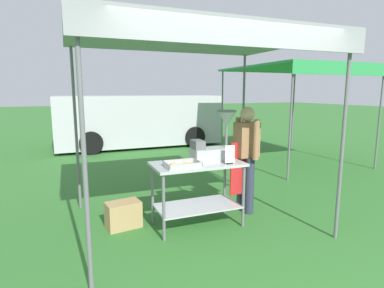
{
  "coord_description": "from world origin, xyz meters",
  "views": [
    {
      "loc": [
        -1.59,
        -2.58,
        1.83
      ],
      "look_at": [
        0.0,
        1.39,
        1.11
      ],
      "focal_mm": 29.22,
      "sensor_mm": 36.0,
      "label": 1
    }
  ],
  "objects_px": {
    "supply_crate": "(123,215)",
    "neighbour_tent": "(296,70)",
    "donut_cart": "(197,180)",
    "menu_sign": "(230,156)",
    "donut_fryer": "(215,142)",
    "vendor": "(246,154)",
    "van_silver": "(139,120)",
    "stall_canopy": "(195,43)",
    "donut_tray": "(183,165)"
  },
  "relations": [
    {
      "from": "vendor",
      "to": "neighbour_tent",
      "type": "bearing_deg",
      "value": 40.81
    },
    {
      "from": "supply_crate",
      "to": "menu_sign",
      "type": "bearing_deg",
      "value": -21.68
    },
    {
      "from": "donut_tray",
      "to": "neighbour_tent",
      "type": "xyz_separation_m",
      "value": [
        4.17,
        2.97,
        1.47
      ]
    },
    {
      "from": "menu_sign",
      "to": "vendor",
      "type": "bearing_deg",
      "value": 40.01
    },
    {
      "from": "menu_sign",
      "to": "vendor",
      "type": "relative_size",
      "value": 0.15
    },
    {
      "from": "donut_cart",
      "to": "supply_crate",
      "type": "bearing_deg",
      "value": 162.08
    },
    {
      "from": "donut_tray",
      "to": "vendor",
      "type": "xyz_separation_m",
      "value": [
        1.14,
        0.35,
        -0.0
      ]
    },
    {
      "from": "donut_tray",
      "to": "stall_canopy",
      "type": "bearing_deg",
      "value": 42.15
    },
    {
      "from": "donut_tray",
      "to": "supply_crate",
      "type": "xyz_separation_m",
      "value": [
        -0.7,
        0.45,
        -0.73
      ]
    },
    {
      "from": "menu_sign",
      "to": "supply_crate",
      "type": "height_order",
      "value": "menu_sign"
    },
    {
      "from": "supply_crate",
      "to": "neighbour_tent",
      "type": "relative_size",
      "value": 0.15
    },
    {
      "from": "stall_canopy",
      "to": "neighbour_tent",
      "type": "xyz_separation_m",
      "value": [
        3.91,
        2.73,
        -0.07
      ]
    },
    {
      "from": "supply_crate",
      "to": "donut_tray",
      "type": "bearing_deg",
      "value": -33.11
    },
    {
      "from": "donut_fryer",
      "to": "stall_canopy",
      "type": "bearing_deg",
      "value": 168.27
    },
    {
      "from": "donut_cart",
      "to": "vendor",
      "type": "xyz_separation_m",
      "value": [
        0.88,
        0.21,
        0.25
      ]
    },
    {
      "from": "donut_tray",
      "to": "vendor",
      "type": "bearing_deg",
      "value": 17.14
    },
    {
      "from": "donut_fryer",
      "to": "van_silver",
      "type": "xyz_separation_m",
      "value": [
        0.37,
        6.64,
        -0.26
      ]
    },
    {
      "from": "donut_cart",
      "to": "menu_sign",
      "type": "distance_m",
      "value": 0.55
    },
    {
      "from": "donut_cart",
      "to": "van_silver",
      "type": "relative_size",
      "value": 0.23
    },
    {
      "from": "donut_cart",
      "to": "supply_crate",
      "type": "relative_size",
      "value": 2.5
    },
    {
      "from": "vendor",
      "to": "van_silver",
      "type": "bearing_deg",
      "value": 92.05
    },
    {
      "from": "stall_canopy",
      "to": "donut_cart",
      "type": "height_order",
      "value": "stall_canopy"
    },
    {
      "from": "stall_canopy",
      "to": "donut_fryer",
      "type": "bearing_deg",
      "value": -11.73
    },
    {
      "from": "stall_canopy",
      "to": "neighbour_tent",
      "type": "distance_m",
      "value": 4.77
    },
    {
      "from": "donut_cart",
      "to": "neighbour_tent",
      "type": "xyz_separation_m",
      "value": [
        3.91,
        2.83,
        1.72
      ]
    },
    {
      "from": "donut_cart",
      "to": "supply_crate",
      "type": "distance_m",
      "value": 1.11
    },
    {
      "from": "stall_canopy",
      "to": "donut_cart",
      "type": "distance_m",
      "value": 1.8
    },
    {
      "from": "donut_cart",
      "to": "menu_sign",
      "type": "height_order",
      "value": "menu_sign"
    },
    {
      "from": "stall_canopy",
      "to": "donut_tray",
      "type": "distance_m",
      "value": 1.58
    },
    {
      "from": "supply_crate",
      "to": "van_silver",
      "type": "distance_m",
      "value": 6.61
    },
    {
      "from": "van_silver",
      "to": "vendor",
      "type": "bearing_deg",
      "value": -87.95
    },
    {
      "from": "stall_canopy",
      "to": "menu_sign",
      "type": "relative_size",
      "value": 12.67
    },
    {
      "from": "donut_fryer",
      "to": "menu_sign",
      "type": "height_order",
      "value": "donut_fryer"
    },
    {
      "from": "vendor",
      "to": "neighbour_tent",
      "type": "xyz_separation_m",
      "value": [
        3.03,
        2.62,
        1.47
      ]
    },
    {
      "from": "donut_tray",
      "to": "neighbour_tent",
      "type": "bearing_deg",
      "value": 35.42
    },
    {
      "from": "donut_tray",
      "to": "van_silver",
      "type": "height_order",
      "value": "van_silver"
    },
    {
      "from": "menu_sign",
      "to": "supply_crate",
      "type": "distance_m",
      "value": 1.65
    },
    {
      "from": "menu_sign",
      "to": "neighbour_tent",
      "type": "bearing_deg",
      "value": 40.7
    },
    {
      "from": "donut_tray",
      "to": "van_silver",
      "type": "distance_m",
      "value": 6.89
    },
    {
      "from": "vendor",
      "to": "donut_fryer",
      "type": "bearing_deg",
      "value": -164.06
    },
    {
      "from": "donut_fryer",
      "to": "van_silver",
      "type": "bearing_deg",
      "value": 86.84
    },
    {
      "from": "neighbour_tent",
      "to": "donut_fryer",
      "type": "bearing_deg",
      "value": -142.47
    },
    {
      "from": "neighbour_tent",
      "to": "donut_tray",
      "type": "bearing_deg",
      "value": -144.58
    },
    {
      "from": "vendor",
      "to": "donut_tray",
      "type": "bearing_deg",
      "value": -162.86
    },
    {
      "from": "stall_canopy",
      "to": "donut_fryer",
      "type": "xyz_separation_m",
      "value": [
        0.28,
        -0.06,
        -1.3
      ]
    },
    {
      "from": "supply_crate",
      "to": "van_silver",
      "type": "bearing_deg",
      "value": 75.84
    },
    {
      "from": "stall_canopy",
      "to": "supply_crate",
      "type": "height_order",
      "value": "stall_canopy"
    },
    {
      "from": "stall_canopy",
      "to": "supply_crate",
      "type": "xyz_separation_m",
      "value": [
        -0.96,
        0.21,
        -2.27
      ]
    },
    {
      "from": "vendor",
      "to": "supply_crate",
      "type": "xyz_separation_m",
      "value": [
        -1.84,
        0.1,
        -0.72
      ]
    },
    {
      "from": "donut_fryer",
      "to": "donut_cart",
      "type": "bearing_deg",
      "value": -171.98
    }
  ]
}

